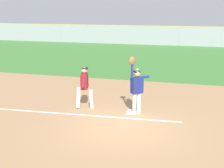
{
  "coord_description": "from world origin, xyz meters",
  "views": [
    {
      "loc": [
        2.54,
        -10.37,
        4.09
      ],
      "look_at": [
        -0.89,
        1.78,
        1.05
      ],
      "focal_mm": 51.78,
      "sensor_mm": 36.0,
      "label": 1
    }
  ],
  "objects_px": {
    "parked_car_black": "(160,35)",
    "baseball": "(137,69)",
    "parked_car_red": "(116,34)",
    "runner": "(84,85)",
    "fielder": "(136,86)",
    "parked_car_white": "(216,37)",
    "first_base": "(132,112)"
  },
  "relations": [
    {
      "from": "parked_car_black",
      "to": "baseball",
      "type": "bearing_deg",
      "value": -81.07
    },
    {
      "from": "parked_car_red",
      "to": "parked_car_black",
      "type": "relative_size",
      "value": 1.02
    },
    {
      "from": "baseball",
      "to": "parked_car_black",
      "type": "distance_m",
      "value": 27.44
    },
    {
      "from": "runner",
      "to": "parked_car_red",
      "type": "bearing_deg",
      "value": 90.98
    },
    {
      "from": "fielder",
      "to": "baseball",
      "type": "distance_m",
      "value": 0.65
    },
    {
      "from": "parked_car_red",
      "to": "parked_car_black",
      "type": "height_order",
      "value": "same"
    },
    {
      "from": "runner",
      "to": "parked_car_red",
      "type": "distance_m",
      "value": 28.23
    },
    {
      "from": "parked_car_red",
      "to": "parked_car_white",
      "type": "xyz_separation_m",
      "value": [
        11.99,
        -0.26,
        0.0
      ]
    },
    {
      "from": "parked_car_white",
      "to": "parked_car_black",
      "type": "bearing_deg",
      "value": -179.48
    },
    {
      "from": "fielder",
      "to": "parked_car_red",
      "type": "distance_m",
      "value": 28.9
    },
    {
      "from": "runner",
      "to": "baseball",
      "type": "relative_size",
      "value": 23.24
    },
    {
      "from": "first_base",
      "to": "parked_car_red",
      "type": "bearing_deg",
      "value": 106.22
    },
    {
      "from": "first_base",
      "to": "runner",
      "type": "xyz_separation_m",
      "value": [
        -1.98,
        0.05,
        0.96
      ]
    },
    {
      "from": "first_base",
      "to": "parked_car_white",
      "type": "height_order",
      "value": "parked_car_white"
    },
    {
      "from": "baseball",
      "to": "runner",
      "type": "bearing_deg",
      "value": -177.3
    },
    {
      "from": "first_base",
      "to": "fielder",
      "type": "height_order",
      "value": "fielder"
    },
    {
      "from": "runner",
      "to": "parked_car_white",
      "type": "bearing_deg",
      "value": 66.32
    },
    {
      "from": "fielder",
      "to": "baseball",
      "type": "bearing_deg",
      "value": -37.39
    },
    {
      "from": "parked_car_black",
      "to": "first_base",
      "type": "bearing_deg",
      "value": -81.46
    },
    {
      "from": "first_base",
      "to": "runner",
      "type": "bearing_deg",
      "value": 178.67
    },
    {
      "from": "parked_car_black",
      "to": "fielder",
      "type": "bearing_deg",
      "value": -81.08
    },
    {
      "from": "first_base",
      "to": "parked_car_white",
      "type": "distance_m",
      "value": 27.65
    },
    {
      "from": "first_base",
      "to": "parked_car_red",
      "type": "distance_m",
      "value": 28.77
    },
    {
      "from": "baseball",
      "to": "parked_car_black",
      "type": "xyz_separation_m",
      "value": [
        -2.67,
        27.29,
        -1.05
      ]
    },
    {
      "from": "runner",
      "to": "parked_car_black",
      "type": "xyz_separation_m",
      "value": [
        -0.51,
        27.4,
        -0.32
      ]
    },
    {
      "from": "parked_car_black",
      "to": "runner",
      "type": "bearing_deg",
      "value": -85.57
    },
    {
      "from": "first_base",
      "to": "parked_car_black",
      "type": "xyz_separation_m",
      "value": [
        -2.49,
        27.44,
        0.63
      ]
    },
    {
      "from": "runner",
      "to": "parked_car_black",
      "type": "bearing_deg",
      "value": 79.67
    },
    {
      "from": "runner",
      "to": "parked_car_white",
      "type": "height_order",
      "value": "runner"
    },
    {
      "from": "first_base",
      "to": "parked_car_white",
      "type": "bearing_deg",
      "value": 81.76
    },
    {
      "from": "first_base",
      "to": "parked_car_black",
      "type": "bearing_deg",
      "value": 95.19
    },
    {
      "from": "fielder",
      "to": "runner",
      "type": "xyz_separation_m",
      "value": [
        -2.17,
        0.14,
        -0.12
      ]
    }
  ]
}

